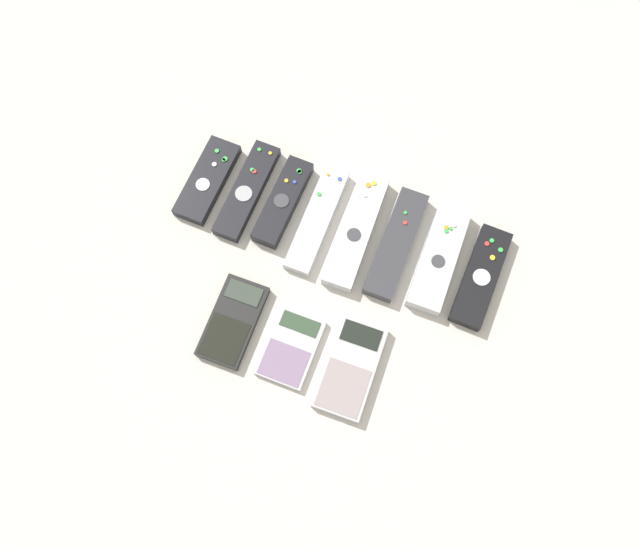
{
  "coord_description": "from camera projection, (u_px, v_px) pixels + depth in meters",
  "views": [
    {
      "loc": [
        0.12,
        -0.27,
        1.0
      ],
      "look_at": [
        0.0,
        0.03,
        0.01
      ],
      "focal_mm": 35.0,
      "sensor_mm": 36.0,
      "label": 1
    }
  ],
  "objects": [
    {
      "name": "ground_plane",
      "position": [
        314.0,
        292.0,
        1.04
      ],
      "size": [
        3.0,
        3.0,
        0.0
      ],
      "primitive_type": "plane",
      "color": "beige"
    },
    {
      "name": "remote_0",
      "position": [
        207.0,
        180.0,
        1.1
      ],
      "size": [
        0.06,
        0.16,
        0.02
      ],
      "rotation": [
        0.0,
        0.0,
        -0.02
      ],
      "color": "black",
      "rests_on": "ground_plane"
    },
    {
      "name": "remote_1",
      "position": [
        247.0,
        191.0,
        1.09
      ],
      "size": [
        0.05,
        0.19,
        0.02
      ],
      "rotation": [
        0.0,
        0.0,
        -0.02
      ],
      "color": "black",
      "rests_on": "ground_plane"
    },
    {
      "name": "remote_2",
      "position": [
        283.0,
        202.0,
        1.08
      ],
      "size": [
        0.05,
        0.17,
        0.03
      ],
      "rotation": [
        0.0,
        0.0,
        -0.03
      ],
      "color": "black",
      "rests_on": "ground_plane"
    },
    {
      "name": "remote_3",
      "position": [
        317.0,
        219.0,
        1.07
      ],
      "size": [
        0.05,
        0.2,
        0.02
      ],
      "rotation": [
        0.0,
        0.0,
        0.01
      ],
      "color": "#B7B7BC",
      "rests_on": "ground_plane"
    },
    {
      "name": "remote_4",
      "position": [
        356.0,
        230.0,
        1.06
      ],
      "size": [
        0.06,
        0.21,
        0.03
      ],
      "rotation": [
        0.0,
        0.0,
        0.03
      ],
      "color": "#B7B7BC",
      "rests_on": "ground_plane"
    },
    {
      "name": "remote_5",
      "position": [
        396.0,
        244.0,
        1.06
      ],
      "size": [
        0.05,
        0.2,
        0.02
      ],
      "rotation": [
        0.0,
        0.0,
        0.0
      ],
      "color": "#333338",
      "rests_on": "ground_plane"
    },
    {
      "name": "remote_6",
      "position": [
        439.0,
        258.0,
        1.05
      ],
      "size": [
        0.06,
        0.19,
        0.03
      ],
      "rotation": [
        0.0,
        0.0,
        0.02
      ],
      "color": "#B7B7BC",
      "rests_on": "ground_plane"
    },
    {
      "name": "remote_7",
      "position": [
        481.0,
        277.0,
        1.04
      ],
      "size": [
        0.06,
        0.18,
        0.02
      ],
      "rotation": [
        0.0,
        0.0,
        -0.03
      ],
      "color": "black",
      "rests_on": "ground_plane"
    },
    {
      "name": "calculator_0",
      "position": [
        233.0,
        321.0,
        1.02
      ],
      "size": [
        0.08,
        0.15,
        0.02
      ],
      "rotation": [
        0.0,
        0.0,
        0.02
      ],
      "color": "black",
      "rests_on": "ground_plane"
    },
    {
      "name": "calculator_1",
      "position": [
        289.0,
        347.0,
        1.01
      ],
      "size": [
        0.08,
        0.12,
        0.01
      ],
      "rotation": [
        0.0,
        0.0,
        0.01
      ],
      "color": "#B2B2B7",
      "rests_on": "ground_plane"
    },
    {
      "name": "calculator_2",
      "position": [
        350.0,
        367.0,
        0.99
      ],
      "size": [
        0.08,
        0.16,
        0.02
      ],
      "rotation": [
        0.0,
        0.0,
        0.03
      ],
      "color": "#B2B2B7",
      "rests_on": "ground_plane"
    }
  ]
}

